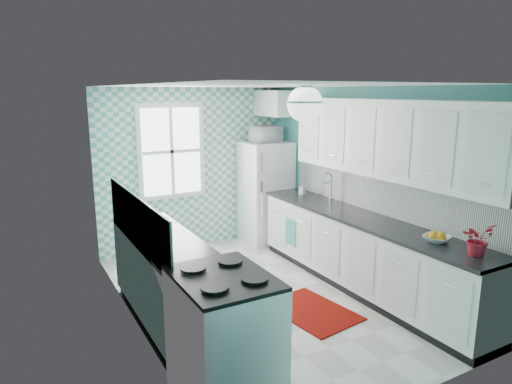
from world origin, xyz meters
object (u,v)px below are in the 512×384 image
sink (322,203)px  stove (224,337)px  fridge (266,192)px  microwave (266,134)px  fruit_bowl (437,239)px  potted_plant (478,239)px  ceiling_light (305,104)px

sink → stove: bearing=-141.9°
fridge → microwave: microwave is taller
fruit_bowl → potted_plant: (0.00, -0.45, 0.12)m
ceiling_light → potted_plant: (1.20, -1.12, -1.23)m
fridge → potted_plant: bearing=-90.0°
ceiling_light → microwave: 2.91m
stove → microwave: size_ratio=2.27×
ceiling_light → microwave: (1.11, 2.63, -0.55)m
ceiling_light → microwave: size_ratio=0.75×
stove → potted_plant: 2.50m
sink → fridge: bearing=93.1°
fridge → ceiling_light: bearing=-114.3°
fridge → potted_plant: 3.76m
ceiling_light → fruit_bowl: bearing=-29.2°
ceiling_light → sink: bearing=46.3°
potted_plant → stove: bearing=169.5°
fridge → stove: (-2.31, -3.31, -0.27)m
ceiling_light → stove: ceiling_light is taller
ceiling_light → fruit_bowl: ceiling_light is taller
potted_plant → microwave: size_ratio=0.68×
sink → microwave: (-0.09, 1.37, 0.84)m
fruit_bowl → fridge: bearing=91.6°
ceiling_light → fruit_bowl: 1.93m
sink → fruit_bowl: (-0.00, -1.93, 0.04)m
microwave → fruit_bowl: bearing=91.0°
potted_plant → ceiling_light: bearing=137.0°
sink → potted_plant: size_ratio=1.69×
fridge → sink: fridge is taller
fridge → fruit_bowl: bearing=-89.8°
ceiling_light → fridge: bearing=67.1°
stove → microwave: (2.31, 3.31, 1.22)m
stove → potted_plant: potted_plant is taller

